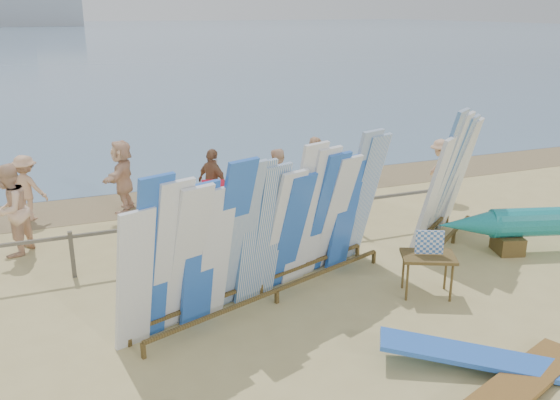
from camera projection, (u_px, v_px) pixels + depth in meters
name	position (u px, v px, depth m)	size (l,w,h in m)	color
ground	(224.00, 335.00, 9.07)	(160.00, 160.00, 0.00)	tan
ocean	(49.00, 33.00, 122.33)	(320.00, 240.00, 0.02)	slate
wet_sand_strip	(146.00, 200.00, 15.44)	(40.00, 2.60, 0.01)	olive
fence	(179.00, 231.00, 11.53)	(12.08, 0.08, 0.90)	#69614F
main_surfboard_rack	(269.00, 232.00, 9.82)	(5.30, 2.44, 2.71)	brown
side_surfboard_rack	(447.00, 182.00, 12.31)	(2.45, 2.04, 2.95)	brown
vendor_table	(427.00, 274.00, 10.22)	(1.08, 0.95, 1.20)	brown
flat_board_d	(477.00, 368.00, 8.21)	(0.56, 2.70, 0.07)	blue
flat_board_c	(522.00, 388.00, 7.79)	(0.56, 2.70, 0.07)	olive
beach_chair_left	(177.00, 227.00, 12.72)	(0.69, 0.71, 0.95)	red
beach_chair_right	(248.00, 224.00, 13.07)	(0.69, 0.70, 0.77)	red
stroller	(213.00, 216.00, 12.85)	(0.85, 1.01, 1.19)	red
beachgoer_8	(276.00, 182.00, 14.10)	(0.79, 0.38, 1.63)	beige
beachgoer_extra_0	(440.00, 169.00, 15.32)	(1.02, 0.42, 1.58)	tan
beachgoer_4	(213.00, 183.00, 13.99)	(0.97, 0.42, 1.65)	#8C6042
beachgoer_2	(10.00, 210.00, 11.77)	(0.91, 0.44, 1.88)	beige
beachgoer_3	(26.00, 188.00, 13.80)	(1.00, 0.41, 1.56)	tan
beachgoer_5	(123.00, 176.00, 14.38)	(1.65, 0.53, 1.78)	beige
beachgoer_7	(316.00, 172.00, 14.75)	(0.64, 0.35, 1.76)	#8C6042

